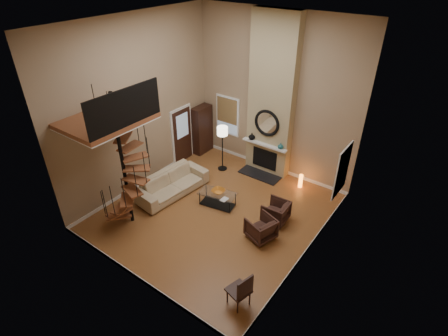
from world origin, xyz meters
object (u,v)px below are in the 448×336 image
Objects in this scene: accent_lamp at (301,181)px; sofa at (172,183)px; hutch at (202,130)px; armchair_near at (278,212)px; side_chair at (241,290)px; floor_lamp at (222,134)px; coffee_table at (218,197)px; armchair_far at (262,229)px.

sofa is at bearing -139.36° from accent_lamp.
hutch is 5.01m from armchair_near.
armchair_near is 0.72× the size of side_chair.
hutch is at bearing 135.81° from side_chair.
floor_lamp reaches higher than accent_lamp.
coffee_table is (-1.93, -0.39, -0.07)m from armchair_near.
sofa is 3.49× the size of armchair_near.
floor_lamp reaches higher than coffee_table.
sofa is 3.54m from armchair_far.
hutch is 4.34m from accent_lamp.
accent_lamp is at bearing -0.07° from hutch.
hutch is 0.76× the size of sofa.
sofa is 1.97× the size of coffee_table.
sofa is at bearing 151.53° from side_chair.
accent_lamp is at bearing 12.23° from floor_lamp.
accent_lamp is 5.24m from side_chair.
coffee_table is 0.74× the size of floor_lamp.
floor_lamp is (0.44, 2.20, 1.02)m from sofa.
floor_lamp is 3.13m from accent_lamp.
armchair_far is at bearing -84.93° from accent_lamp.
side_chair is (3.85, -4.52, -0.89)m from floor_lamp.
side_chair is at bearing -44.19° from hutch.
floor_lamp is (-1.16, 1.83, 1.13)m from coffee_table.
accent_lamp is (-0.24, 2.06, -0.10)m from armchair_near.
armchair_far is (4.54, -2.97, -0.60)m from hutch.
hutch is 3.64m from coffee_table.
coffee_table is at bearing -86.36° from armchair_far.
armchair_far is at bearing -37.12° from floor_lamp.
floor_lamp reaches higher than side_chair.
coffee_table is (2.60, -2.46, -0.67)m from hutch.
side_chair is at bearing 37.34° from armchair_far.
armchair_near is (3.52, 0.75, -0.04)m from sofa.
armchair_far is at bearing -14.80° from coffee_table.
armchair_far is 2.30m from side_chair.
accent_lamp is (4.28, -0.01, -0.70)m from hutch.
armchair_far is 1.52× the size of accent_lamp.
hutch is 2.66× the size of armchair_near.
sofa is 3.43× the size of armchair_far.
side_chair is (2.69, -2.68, 0.24)m from coffee_table.
side_chair is at bearing 10.99° from armchair_near.
side_chair is (5.29, -5.14, -0.42)m from hutch.
hutch is 2.61× the size of armchair_far.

